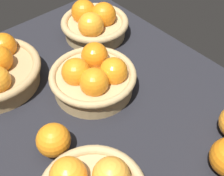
# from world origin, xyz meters

# --- Properties ---
(market_tray) EXTENTS (0.84, 0.72, 0.03)m
(market_tray) POSITION_xyz_m (0.00, 0.00, 0.01)
(market_tray) COLOR black
(market_tray) RESTS_ON ground
(basket_center) EXTENTS (0.22, 0.22, 0.11)m
(basket_center) POSITION_xyz_m (-0.02, 0.03, 0.08)
(basket_center) COLOR tan
(basket_center) RESTS_ON market_tray
(basket_far_left) EXTENTS (0.21, 0.21, 0.11)m
(basket_far_left) POSITION_xyz_m (-0.21, 0.18, 0.07)
(basket_far_left) COLOR tan
(basket_far_left) RESTS_ON market_tray
(loose_orange_side_gap) EXTENTS (0.08, 0.08, 0.08)m
(loose_orange_side_gap) POSITION_xyz_m (0.07, -0.16, 0.07)
(loose_orange_side_gap) COLOR orange
(loose_orange_side_gap) RESTS_ON market_tray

